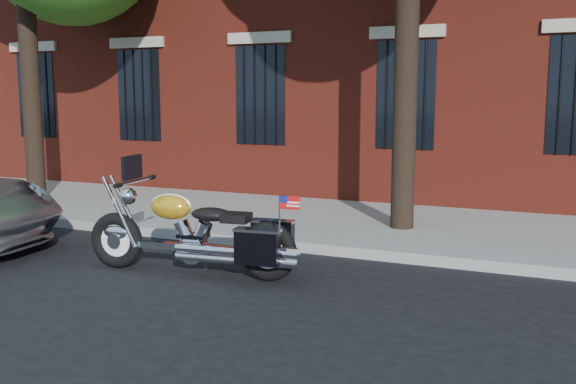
% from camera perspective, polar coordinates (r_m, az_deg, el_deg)
% --- Properties ---
extents(ground, '(120.00, 120.00, 0.00)m').
position_cam_1_polar(ground, '(7.72, 1.29, -7.97)').
color(ground, black).
rests_on(ground, ground).
extents(curb, '(40.00, 0.16, 0.15)m').
position_cam_1_polar(curb, '(8.95, 4.64, -5.18)').
color(curb, gray).
rests_on(curb, ground).
extents(sidewalk, '(40.00, 3.60, 0.15)m').
position_cam_1_polar(sidewalk, '(10.70, 7.91, -2.95)').
color(sidewalk, gray).
rests_on(sidewalk, ground).
extents(motorcycle, '(2.91, 1.01, 1.46)m').
position_cam_1_polar(motorcycle, '(7.92, -7.83, -3.93)').
color(motorcycle, black).
rests_on(motorcycle, ground).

